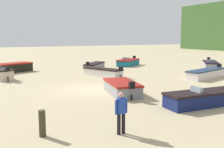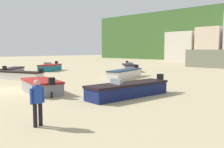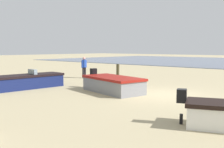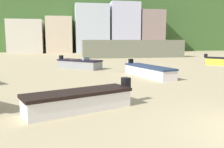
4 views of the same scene
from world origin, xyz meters
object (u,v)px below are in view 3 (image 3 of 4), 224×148
at_px(boat_navy_6, 18,82).
at_px(mooring_post_near_water, 118,70).
at_px(beach_walker_foreground, 84,66).
at_px(boat_grey_5, 113,84).

bearing_deg(boat_navy_6, mooring_post_near_water, 96.27).
xyz_separation_m(boat_navy_6, beach_walker_foreground, (1.41, -6.33, 0.55)).
bearing_deg(boat_navy_6, beach_walker_foreground, 107.22).
relative_size(boat_navy_6, beach_walker_foreground, 3.45).
height_order(boat_grey_5, boat_navy_6, boat_grey_5).
relative_size(boat_grey_5, mooring_post_near_water, 3.96).
bearing_deg(beach_walker_foreground, boat_navy_6, 11.84).
relative_size(boat_navy_6, mooring_post_near_water, 5.61).
bearing_deg(mooring_post_near_water, beach_walker_foreground, 66.61).
bearing_deg(boat_navy_6, boat_grey_5, 36.04).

